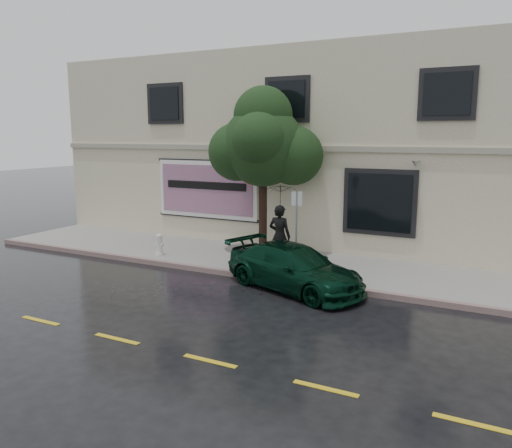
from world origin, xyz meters
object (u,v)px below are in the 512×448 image
at_px(car, 294,268).
at_px(fire_hydrant, 159,245).
at_px(street_tree, 263,146).
at_px(pedestrian, 280,236).

xyz_separation_m(car, fire_hydrant, (-5.19, 1.00, -0.09)).
xyz_separation_m(street_tree, fire_hydrant, (-2.88, -1.83, -3.18)).
distance_m(car, street_tree, 4.78).
bearing_deg(pedestrian, street_tree, -47.15).
height_order(car, street_tree, street_tree).
bearing_deg(car, street_tree, 59.10).
xyz_separation_m(pedestrian, street_tree, (-1.26, 1.43, 2.59)).
distance_m(street_tree, fire_hydrant, 4.67).
xyz_separation_m(pedestrian, fire_hydrant, (-4.14, -0.40, -0.59)).
bearing_deg(pedestrian, car, 128.53).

